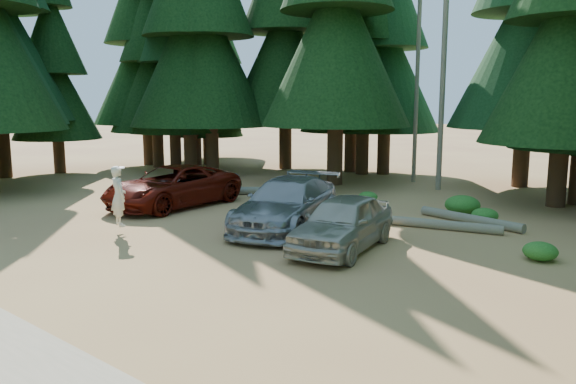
# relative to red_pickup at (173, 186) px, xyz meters

# --- Properties ---
(ground) EXTENTS (160.00, 160.00, 0.00)m
(ground) POSITION_rel_red_pickup_xyz_m (5.22, -4.21, -0.78)
(ground) COLOR #A06944
(ground) RESTS_ON ground
(forest_belt_north) EXTENTS (36.00, 7.00, 22.00)m
(forest_belt_north) POSITION_rel_red_pickup_xyz_m (5.22, 10.79, -0.78)
(forest_belt_north) COLOR black
(forest_belt_north) RESTS_ON ground
(forest_belt_west) EXTENTS (6.00, 22.00, 22.00)m
(forest_belt_west) POSITION_rel_red_pickup_xyz_m (-10.28, -0.21, -0.78)
(forest_belt_west) COLOR black
(forest_belt_west) RESTS_ON ground
(snag_front) EXTENTS (0.24, 0.24, 12.00)m
(snag_front) POSITION_rel_red_pickup_xyz_m (6.02, 10.29, 5.22)
(snag_front) COLOR slate
(snag_front) RESTS_ON ground
(snag_back) EXTENTS (0.20, 0.20, 10.00)m
(snag_back) POSITION_rel_red_pickup_xyz_m (4.02, 11.79, 4.22)
(snag_back) COLOR slate
(snag_back) RESTS_ON ground
(red_pickup) EXTENTS (2.97, 5.76, 1.55)m
(red_pickup) POSITION_rel_red_pickup_xyz_m (0.00, 0.00, 0.00)
(red_pickup) COLOR #5C1007
(red_pickup) RESTS_ON ground
(silver_minivan_center) EXTENTS (3.81, 5.88, 1.58)m
(silver_minivan_center) POSITION_rel_red_pickup_xyz_m (5.73, -0.08, 0.02)
(silver_minivan_center) COLOR #919398
(silver_minivan_center) RESTS_ON ground
(silver_minivan_right) EXTENTS (2.61, 4.63, 1.49)m
(silver_minivan_right) POSITION_rel_red_pickup_xyz_m (8.47, -1.02, -0.03)
(silver_minivan_right) COLOR #AAA697
(silver_minivan_right) RESTS_ON ground
(frisbee_player) EXTENTS (0.76, 0.60, 1.83)m
(frisbee_player) POSITION_rel_red_pickup_xyz_m (2.22, -3.83, 0.39)
(frisbee_player) COLOR silver
(frisbee_player) RESTS_ON ground
(log_left) EXTENTS (4.12, 3.01, 0.34)m
(log_left) POSITION_rel_red_pickup_xyz_m (0.34, 3.78, -0.61)
(log_left) COLOR slate
(log_left) RESTS_ON ground
(log_mid) EXTENTS (3.75, 1.06, 0.31)m
(log_mid) POSITION_rel_red_pickup_xyz_m (9.90, 4.32, -0.62)
(log_mid) COLOR slate
(log_mid) RESTS_ON ground
(log_right) EXTENTS (4.62, 1.45, 0.30)m
(log_right) POSITION_rel_red_pickup_xyz_m (9.06, 2.79, -0.63)
(log_right) COLOR slate
(log_right) RESTS_ON ground
(shrub_far_left) EXTENTS (0.97, 0.97, 0.53)m
(shrub_far_left) POSITION_rel_red_pickup_xyz_m (-1.70, 4.67, -0.51)
(shrub_far_left) COLOR #2A5F1C
(shrub_far_left) RESTS_ON ground
(shrub_left) EXTENTS (1.04, 1.04, 0.57)m
(shrub_left) POSITION_rel_red_pickup_xyz_m (1.35, 4.48, -0.49)
(shrub_left) COLOR #2A5F1C
(shrub_left) RESTS_ON ground
(shrub_center_left) EXTENTS (1.19, 1.19, 0.65)m
(shrub_center_left) POSITION_rel_red_pickup_xyz_m (1.24, 4.97, -0.45)
(shrub_center_left) COLOR #2A5F1C
(shrub_center_left) RESTS_ON ground
(shrub_center_right) EXTENTS (0.77, 0.77, 0.42)m
(shrub_center_right) POSITION_rel_red_pickup_xyz_m (5.22, 5.56, -0.57)
(shrub_center_right) COLOR #2A5F1C
(shrub_center_right) RESTS_ON ground
(shrub_right) EXTENTS (0.87, 0.87, 0.48)m
(shrub_right) POSITION_rel_red_pickup_xyz_m (10.20, 4.82, -0.54)
(shrub_right) COLOR #2A5F1C
(shrub_right) RESTS_ON ground
(shrub_far_right) EXTENTS (1.23, 1.23, 0.68)m
(shrub_far_right) POSITION_rel_red_pickup_xyz_m (9.09, 5.64, -0.44)
(shrub_far_right) COLOR #2A5F1C
(shrub_far_right) RESTS_ON ground
(shrub_edge_west) EXTENTS (0.82, 0.82, 0.45)m
(shrub_edge_west) POSITION_rel_red_pickup_xyz_m (-2.88, 1.29, -0.55)
(shrub_edge_west) COLOR #2A5F1C
(shrub_edge_west) RESTS_ON ground
(shrub_edge_east) EXTENTS (0.86, 0.86, 0.47)m
(shrub_edge_east) POSITION_rel_red_pickup_xyz_m (12.95, 1.29, -0.54)
(shrub_edge_east) COLOR #2A5F1C
(shrub_edge_east) RESTS_ON ground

